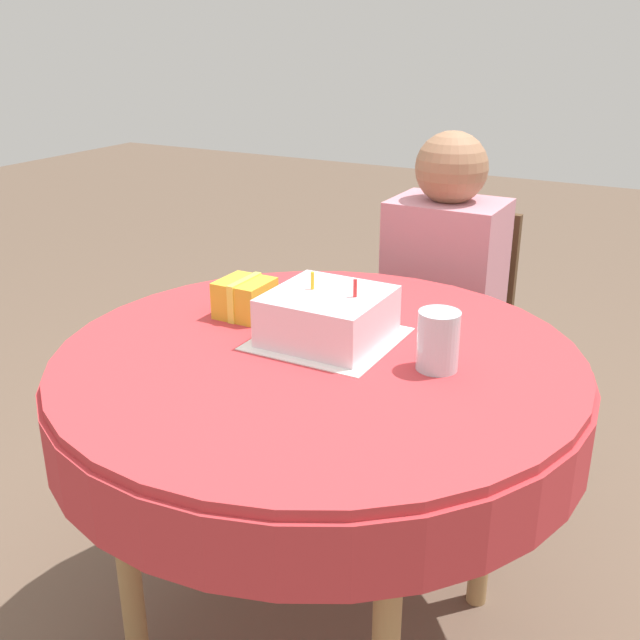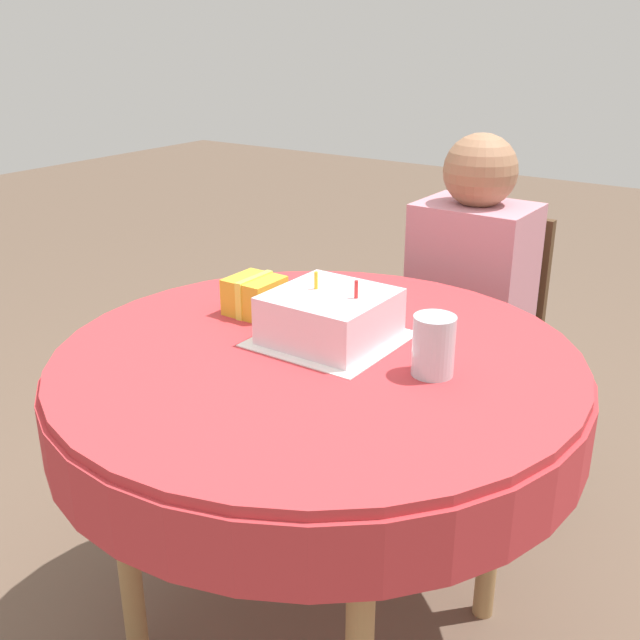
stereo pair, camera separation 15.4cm
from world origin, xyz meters
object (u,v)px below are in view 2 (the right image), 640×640
at_px(person, 468,286).
at_px(birthday_cake, 330,316).
at_px(chair, 475,341).
at_px(drinking_glass, 434,346).
at_px(gift_box, 255,296).

bearing_deg(person, birthday_cake, -89.49).
xyz_separation_m(chair, drinking_glass, (0.26, -0.84, 0.35)).
height_order(drinking_glass, gift_box, drinking_glass).
bearing_deg(gift_box, birthday_cake, -7.70).
relative_size(person, gift_box, 9.34).
relative_size(person, birthday_cake, 4.71).
height_order(birthday_cake, gift_box, birthday_cake).
distance_m(person, gift_box, 0.74).
height_order(person, birthday_cake, person).
bearing_deg(gift_box, drinking_glass, -6.90).
bearing_deg(birthday_cake, gift_box, 172.30).
xyz_separation_m(person, gift_box, (-0.23, -0.69, 0.13)).
relative_size(chair, birthday_cake, 3.61).
relative_size(birthday_cake, drinking_glass, 1.97).
height_order(chair, person, person).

